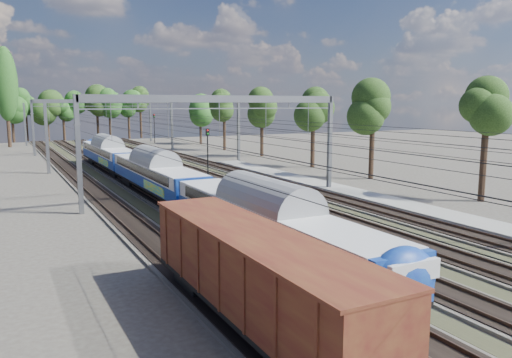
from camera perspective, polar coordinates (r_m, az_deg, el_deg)
name	(u,v)px	position (r m, az deg, el deg)	size (l,w,h in m)	color
track_bed	(167,177)	(57.27, -10.12, 0.23)	(21.00, 130.00, 0.34)	#47423A
platform	(407,206)	(41.85, 16.92, -3.01)	(3.00, 70.00, 0.30)	gray
catenary	(149,119)	(64.18, -12.08, 6.72)	(25.65, 130.00, 9.00)	slate
tree_belt	(128,105)	(104.26, -14.40, 8.17)	(39.07, 98.38, 11.85)	black
poplar	(5,85)	(107.17, -26.71, 9.62)	(4.40, 4.40, 19.04)	black
emu_train	(156,169)	(45.03, -11.34, 1.09)	(2.95, 62.47, 4.32)	black
freight_boxcar	(253,274)	(18.38, -0.29, -10.78)	(2.90, 14.00, 3.61)	black
worker	(171,171)	(56.48, -9.74, 0.86)	(0.59, 0.39, 1.63)	black
signal_near	(208,150)	(51.03, -5.54, 3.36)	(0.40, 0.36, 5.81)	black
signal_far	(154,125)	(109.23, -11.55, 6.11)	(0.42, 0.38, 6.13)	black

